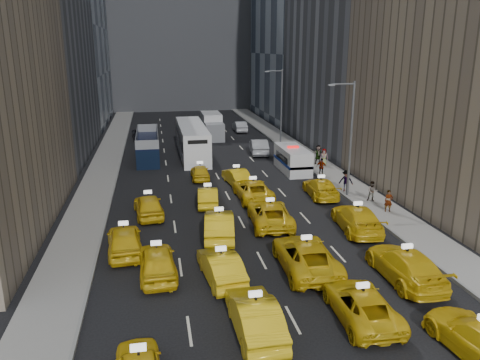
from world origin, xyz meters
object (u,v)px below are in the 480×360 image
Objects in this scene: taxi_2 at (361,304)px; double_decker at (148,145)px; city_bus at (192,140)px; taxi_1 at (255,316)px; box_truck at (212,126)px; pedestrian_0 at (388,201)px; nypd_van at (293,160)px.

taxi_2 is 34.02m from double_decker.
city_bus is (4.74, 0.60, 0.25)m from double_decker.
double_decker reaches higher than taxi_1.
city_bus is at bearing -91.70° from taxi_1.
taxi_1 is at bearing -100.18° from box_truck.
taxi_2 is 0.71× the size of box_truck.
double_decker is (-9.19, 32.75, 0.73)m from taxi_2.
city_bus is (-4.45, 33.35, 0.97)m from taxi_2.
pedestrian_0 is (16.83, -20.52, -0.48)m from double_decker.
nypd_van is 12.26m from city_bus.
taxi_1 is 0.82× the size of nypd_van.
double_decker is (-4.42, 32.99, 0.62)m from taxi_1.
double_decker reaches higher than pedestrian_0.
nypd_van is (9.13, 25.07, 0.31)m from taxi_1.
box_truck is (3.45, 9.91, -0.12)m from city_bus.
city_bus reaches higher than taxi_2.
taxi_1 is 0.37× the size of city_bus.
city_bus reaches higher than nypd_van.
nypd_van is 13.03m from pedestrian_0.
box_truck is 4.49× the size of pedestrian_0.
city_bus is at bearing 8.28° from double_decker.
nypd_van is 3.77× the size of pedestrian_0.
city_bus reaches higher than pedestrian_0.
nypd_van is 19.19m from box_truck.
city_bus is 8.38× the size of pedestrian_0.
double_decker is 26.54m from pedestrian_0.
pedestrian_0 is at bearing -69.44° from nypd_van.
double_decker is 1.40× the size of box_truck.
taxi_1 is at bearing -85.37° from city_bus.
taxi_1 is at bearing 4.76° from taxi_2.
double_decker is at bearing -167.61° from city_bus.
taxi_2 is 33.66m from city_bus.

